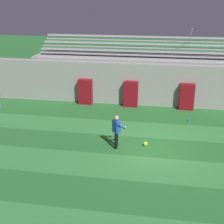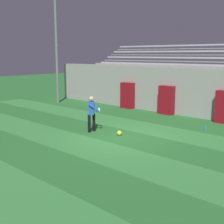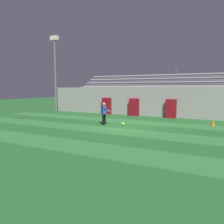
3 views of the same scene
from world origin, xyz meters
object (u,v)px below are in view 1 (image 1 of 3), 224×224
(goalkeeper, at_px, (117,129))
(soccer_ball, at_px, (145,144))
(padding_pillar_gate_right, at_px, (187,97))
(water_bottle, at_px, (189,120))
(padding_pillar_far_left, at_px, (85,92))
(padding_pillar_gate_left, at_px, (131,94))

(goalkeeper, height_order, soccer_ball, goalkeeper)
(goalkeeper, bearing_deg, padding_pillar_gate_right, 58.79)
(soccer_ball, bearing_deg, water_bottle, 56.45)
(padding_pillar_far_left, bearing_deg, goalkeeper, -63.10)
(padding_pillar_gate_right, bearing_deg, goalkeeper, -121.21)
(water_bottle, bearing_deg, soccer_ball, -123.55)
(padding_pillar_gate_right, bearing_deg, padding_pillar_gate_left, 180.00)
(padding_pillar_gate_right, bearing_deg, padding_pillar_far_left, 180.00)
(padding_pillar_gate_left, distance_m, goalkeeper, 6.03)
(padding_pillar_gate_right, distance_m, goalkeeper, 7.05)
(padding_pillar_far_left, xyz_separation_m, goalkeeper, (3.06, -6.03, 0.10))
(padding_pillar_gate_left, xyz_separation_m, water_bottle, (3.68, -2.15, -0.74))
(padding_pillar_gate_left, height_order, padding_pillar_gate_right, same)
(padding_pillar_gate_left, bearing_deg, goalkeeper, -90.32)
(soccer_ball, xyz_separation_m, water_bottle, (2.33, 3.51, 0.01))
(padding_pillar_gate_left, height_order, water_bottle, padding_pillar_gate_left)
(padding_pillar_far_left, bearing_deg, padding_pillar_gate_right, 0.00)
(water_bottle, bearing_deg, padding_pillar_far_left, 162.38)
(padding_pillar_gate_left, distance_m, padding_pillar_gate_right, 3.62)
(padding_pillar_far_left, distance_m, water_bottle, 7.15)
(soccer_ball, bearing_deg, padding_pillar_far_left, 128.18)
(water_bottle, bearing_deg, goalkeeper, -133.77)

